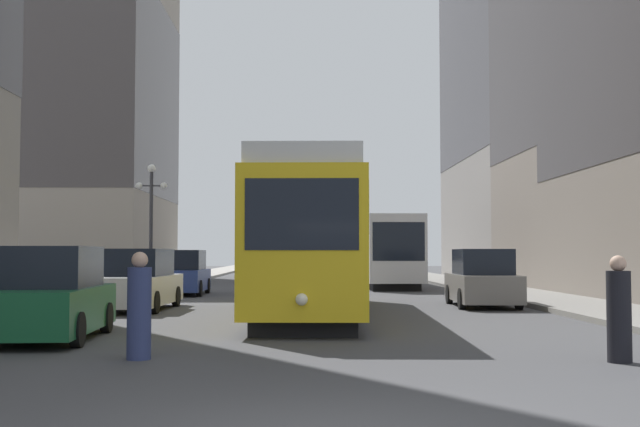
{
  "coord_description": "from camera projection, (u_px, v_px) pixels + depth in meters",
  "views": [
    {
      "loc": [
        -0.31,
        -7.1,
        1.68
      ],
      "look_at": [
        -0.04,
        7.62,
        2.42
      ],
      "focal_mm": 44.66,
      "sensor_mm": 36.0,
      "label": 1
    }
  ],
  "objects": [
    {
      "name": "parked_car_left_mid",
      "position": [
        49.0,
        296.0,
        15.51
      ],
      "size": [
        2.07,
        4.39,
        1.82
      ],
      "rotation": [
        0.0,
        0.0,
        0.05
      ],
      "color": "black",
      "rests_on": "ground"
    },
    {
      "name": "pedestrian_on_sidewalk",
      "position": [
        139.0,
        309.0,
        12.64
      ],
      "size": [
        0.38,
        0.38,
        1.71
      ],
      "rotation": [
        0.0,
        0.0,
        0.86
      ],
      "color": "navy",
      "rests_on": "ground"
    },
    {
      "name": "sidewalk_left",
      "position": [
        172.0,
        281.0,
        46.81
      ],
      "size": [
        3.1,
        120.0,
        0.15
      ],
      "primitive_type": "cube",
      "color": "gray",
      "rests_on": "ground"
    },
    {
      "name": "building_right_corner",
      "position": [
        579.0,
        16.0,
        47.76
      ],
      "size": [
        13.43,
        23.7,
        30.98
      ],
      "color": "gray",
      "rests_on": "ground"
    },
    {
      "name": "pedestrian_crossing_near",
      "position": [
        619.0,
        312.0,
        12.29
      ],
      "size": [
        0.37,
        0.37,
        1.65
      ],
      "rotation": [
        0.0,
        0.0,
        6.09
      ],
      "color": "black",
      "rests_on": "ground"
    },
    {
      "name": "streetcar",
      "position": [
        312.0,
        238.0,
        22.15
      ],
      "size": [
        3.11,
        13.83,
        3.89
      ],
      "rotation": [
        0.0,
        0.0,
        -0.04
      ],
      "color": "black",
      "rests_on": "ground"
    },
    {
      "name": "parked_car_left_near",
      "position": [
        183.0,
        274.0,
        32.36
      ],
      "size": [
        1.89,
        4.23,
        1.82
      ],
      "rotation": [
        0.0,
        0.0,
        0.0
      ],
      "color": "black",
      "rests_on": "ground"
    },
    {
      "name": "transit_bus",
      "position": [
        382.0,
        248.0,
        41.35
      ],
      "size": [
        2.85,
        13.05,
        3.45
      ],
      "rotation": [
        0.0,
        0.0,
        0.02
      ],
      "color": "black",
      "rests_on": "ground"
    },
    {
      "name": "parked_car_right_far",
      "position": [
        482.0,
        280.0,
        25.19
      ],
      "size": [
        2.03,
        4.46,
        1.82
      ],
      "rotation": [
        0.0,
        0.0,
        3.1
      ],
      "color": "black",
      "rests_on": "ground"
    },
    {
      "name": "building_left_midblock",
      "position": [
        63.0,
        107.0,
        51.18
      ],
      "size": [
        13.02,
        15.75,
        21.65
      ],
      "color": "#A89E8E",
      "rests_on": "ground"
    },
    {
      "name": "lamp_post_left_far",
      "position": [
        151.0,
        207.0,
        35.53
      ],
      "size": [
        1.41,
        0.36,
        5.53
      ],
      "color": "#333338",
      "rests_on": "sidewalk_left"
    },
    {
      "name": "parked_car_left_far",
      "position": [
        138.0,
        282.0,
        23.71
      ],
      "size": [
        2.0,
        5.02,
        1.82
      ],
      "rotation": [
        0.0,
        0.0,
        -0.03
      ],
      "color": "black",
      "rests_on": "ground"
    },
    {
      "name": "sidewalk_right",
      "position": [
        448.0,
        281.0,
        47.11
      ],
      "size": [
        3.1,
        120.0,
        0.15
      ],
      "primitive_type": "cube",
      "color": "gray",
      "rests_on": "ground"
    }
  ]
}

